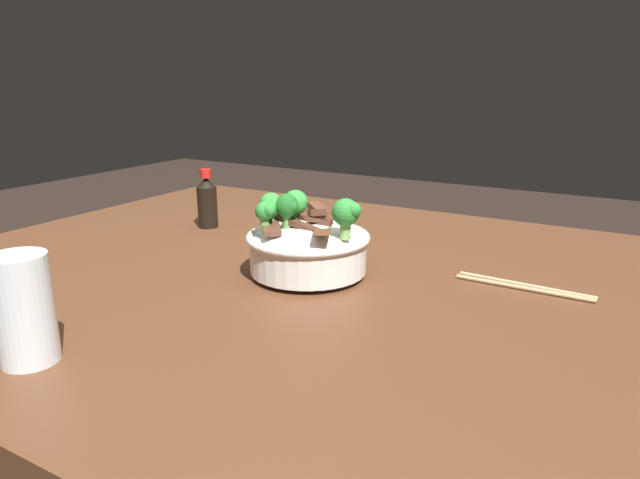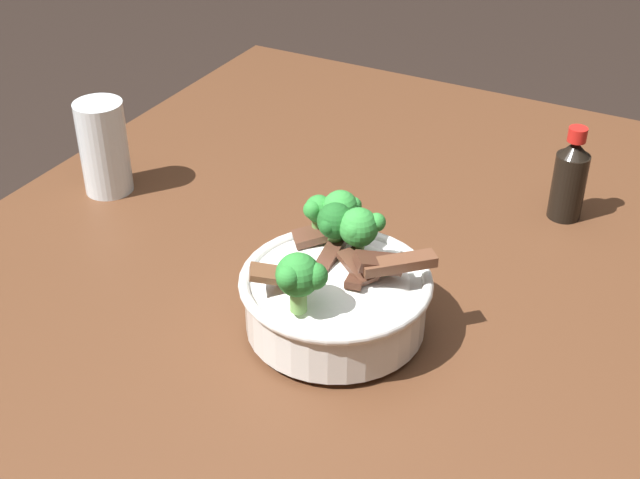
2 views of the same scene
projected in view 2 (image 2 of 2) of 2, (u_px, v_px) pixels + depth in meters
dining_table at (354, 381)px, 1.01m from camera, size 1.32×1.07×0.77m
rice_bowl at (336, 290)px, 0.91m from camera, size 0.20×0.20×0.14m
drinking_glass at (105, 154)px, 1.16m from camera, size 0.06×0.06×0.13m
soy_sauce_bottle at (570, 178)px, 1.10m from camera, size 0.04×0.04×0.13m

